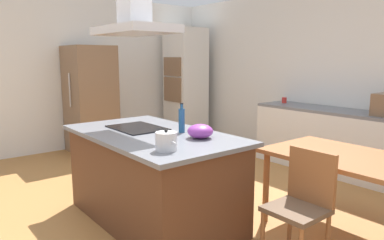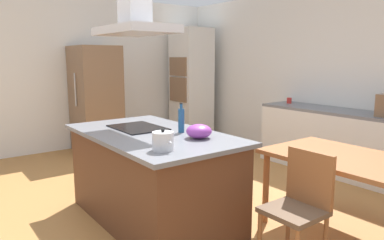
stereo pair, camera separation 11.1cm
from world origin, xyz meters
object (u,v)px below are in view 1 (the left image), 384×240
mixing_bowl (200,131)px  dining_table (347,164)px  refrigerator (91,100)px  range_hood (134,8)px  coffee_mug_red (284,100)px  olive_oil_bottle (182,120)px  cooktop (137,128)px  chair_facing_island (303,198)px  tea_kettle (166,141)px  wall_oven_stack (185,84)px

mixing_bowl → dining_table: (0.87, 1.02, -0.30)m
refrigerator → range_hood: (2.70, -0.65, 1.19)m
coffee_mug_red → dining_table: (2.01, -1.70, -0.28)m
olive_oil_bottle → dining_table: 1.58m
cooktop → olive_oil_bottle: (0.45, 0.24, 0.12)m
chair_facing_island → cooktop: bearing=-160.7°
mixing_bowl → coffee_mug_red: 2.95m
mixing_bowl → refrigerator: refrigerator is taller
mixing_bowl → chair_facing_island: mixing_bowl is taller
olive_oil_bottle → dining_table: olive_oil_bottle is taller
olive_oil_bottle → chair_facing_island: (1.17, 0.33, -0.52)m
tea_kettle → wall_oven_stack: wall_oven_stack is taller
refrigerator → chair_facing_island: size_ratio=2.04×
cooktop → chair_facing_island: size_ratio=0.67×
tea_kettle → range_hood: (-0.93, 0.28, 1.13)m
cooktop → refrigerator: refrigerator is taller
refrigerator → olive_oil_bottle: bearing=-7.4°
dining_table → tea_kettle: bearing=-114.6°
tea_kettle → refrigerator: 3.74m
dining_table → chair_facing_island: size_ratio=1.57×
refrigerator → wall_oven_stack: bearing=87.7°
wall_oven_stack → chair_facing_island: (4.24, -2.08, -0.59)m
mixing_bowl → coffee_mug_red: (-1.14, 2.72, -0.02)m
cooktop → range_hood: range_hood is taller
tea_kettle → cooktop: bearing=163.4°
olive_oil_bottle → wall_oven_stack: wall_oven_stack is taller
cooktop → range_hood: size_ratio=0.67×
olive_oil_bottle → wall_oven_stack: (-3.07, 2.41, 0.08)m
mixing_bowl → wall_oven_stack: (-3.37, 2.43, 0.14)m
olive_oil_bottle → coffee_mug_red: (-0.83, 2.70, -0.08)m
olive_oil_bottle → mixing_bowl: 0.31m
chair_facing_island → dining_table: bearing=90.0°
olive_oil_bottle → tea_kettle: bearing=-46.9°
cooktop → coffee_mug_red: (-0.38, 2.94, 0.04)m
mixing_bowl → refrigerator: (-3.45, 0.43, -0.05)m
olive_oil_bottle → dining_table: bearing=40.3°
coffee_mug_red → range_hood: 3.18m
dining_table → range_hood: bearing=-142.7°
refrigerator → chair_facing_island: 4.34m
chair_facing_island → range_hood: range_hood is taller
dining_table → range_hood: (-1.62, -1.23, 1.43)m
cooktop → range_hood: bearing=0.0°
refrigerator → range_hood: range_hood is taller
coffee_mug_red → refrigerator: size_ratio=0.05×
range_hood → wall_oven_stack: bearing=134.7°
range_hood → cooktop: bearing=0.0°
cooktop → refrigerator: size_ratio=0.33×
coffee_mug_red → chair_facing_island: (2.01, -2.37, -0.44)m
olive_oil_bottle → wall_oven_stack: bearing=141.8°
mixing_bowl → coffee_mug_red: mixing_bowl is taller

